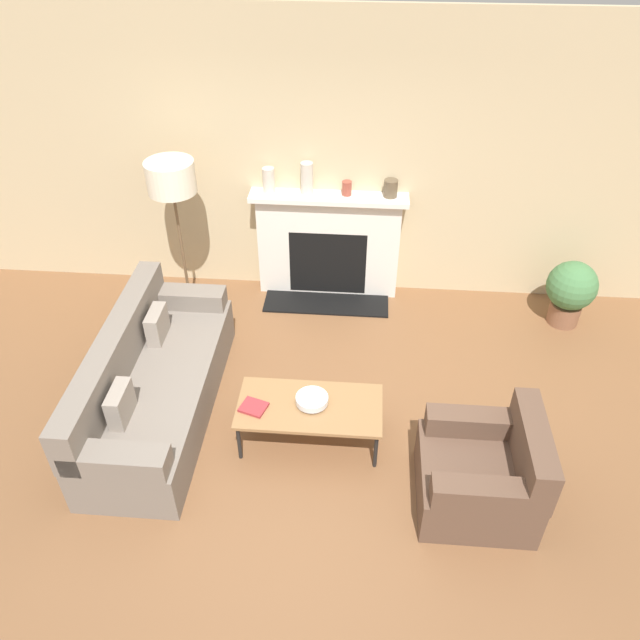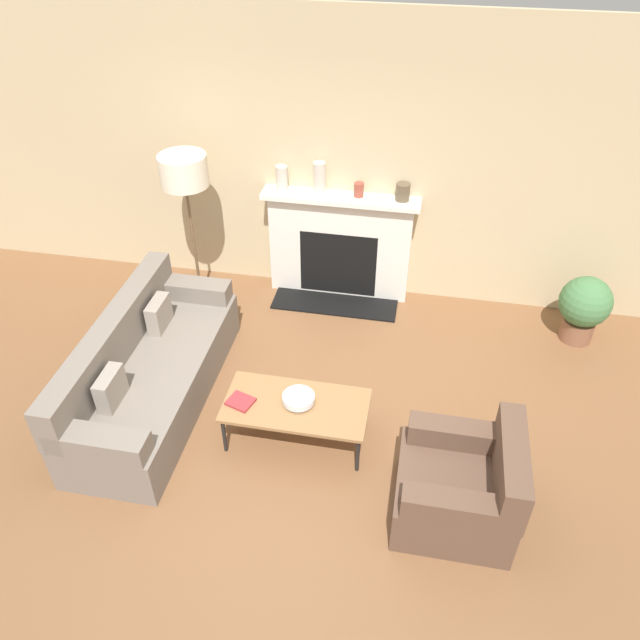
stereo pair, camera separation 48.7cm
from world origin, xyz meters
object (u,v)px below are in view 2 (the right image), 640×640
mantel_vase_left (282,178)px  potted_plant (584,306)px  armchair_near (462,487)px  coffee_table (296,407)px  fireplace (340,247)px  floor_lamp (185,179)px  bowl (299,398)px  couch (149,372)px  mantel_vase_right (403,192)px  book (241,401)px  mantel_vase_center_left (319,178)px  mantel_vase_center_right (359,190)px

mantel_vase_left → potted_plant: bearing=-7.2°
armchair_near → coffee_table: bearing=-110.5°
fireplace → floor_lamp: floor_lamp is taller
bowl → armchair_near: bearing=-21.6°
fireplace → floor_lamp: bearing=-163.5°
fireplace → couch: 2.40m
mantel_vase_right → mantel_vase_left: bearing=180.0°
fireplace → couch: fireplace is taller
couch → bowl: bearing=-97.9°
couch → potted_plant: bearing=-67.6°
couch → book: size_ratio=8.95×
mantel_vase_center_left → mantel_vase_left: bearing=180.0°
mantel_vase_left → coffee_table: bearing=-74.5°
bowl → mantel_vase_left: mantel_vase_left is taller
mantel_vase_center_left → potted_plant: size_ratio=0.46×
mantel_vase_left → potted_plant: (3.08, -0.39, -0.89)m
fireplace → mantel_vase_center_right: mantel_vase_center_right is taller
bowl → book: size_ratio=1.07×
mantel_vase_left → mantel_vase_right: size_ratio=1.46×
mantel_vase_left → armchair_near: bearing=-54.1°
fireplace → mantel_vase_center_left: size_ratio=4.95×
floor_lamp → fireplace: bearing=16.5°
floor_lamp → bowl: bearing=-49.5°
couch → mantel_vase_left: mantel_vase_left is taller
mantel_vase_center_left → mantel_vase_center_right: mantel_vase_center_left is taller
fireplace → mantel_vase_center_left: 0.79m
coffee_table → armchair_near: bearing=-20.5°
coffee_table → mantel_vase_center_left: bearing=95.8°
armchair_near → mantel_vase_center_left: size_ratio=2.61×
fireplace → floor_lamp: (-1.45, -0.43, 0.85)m
fireplace → mantel_vase_left: 0.94m
bowl → mantel_vase_right: size_ratio=1.51×
fireplace → mantel_vase_center_right: (0.18, 0.01, 0.67)m
potted_plant → floor_lamp: bearing=-179.2°
armchair_near → fireplace: bearing=-153.4°
mantel_vase_center_right → mantel_vase_left: bearing=180.0°
armchair_near → book: (-1.78, 0.43, 0.10)m
coffee_table → couch: bearing=171.0°
couch → bowl: 1.40m
floor_lamp → coffee_table: bearing=-50.3°
armchair_near → mantel_vase_center_right: mantel_vase_center_right is taller
coffee_table → mantel_vase_center_left: (-0.22, 2.19, 0.97)m
couch → mantel_vase_left: (0.76, 1.97, 0.98)m
armchair_near → mantel_vase_center_right: (-1.16, 2.69, 0.94)m
mantel_vase_center_right → book: bearing=-105.4°
couch → armchair_near: 2.80m
fireplace → mantel_vase_center_right: size_ratio=11.14×
book → mantel_vase_center_right: (0.62, 2.25, 0.84)m
couch → mantel_vase_right: mantel_vase_right is taller
bowl → mantel_vase_center_left: mantel_vase_center_left is taller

